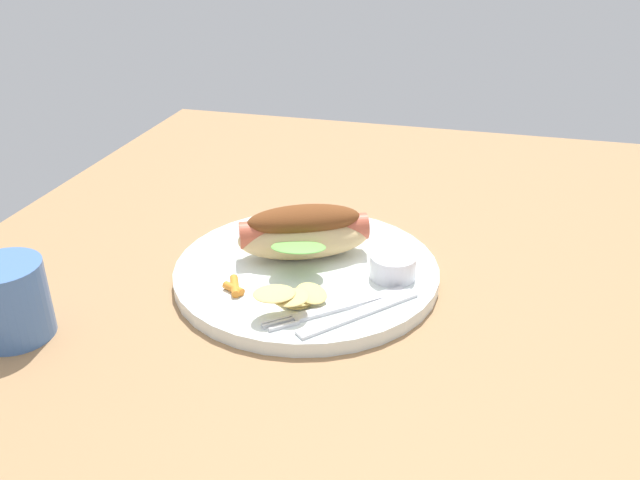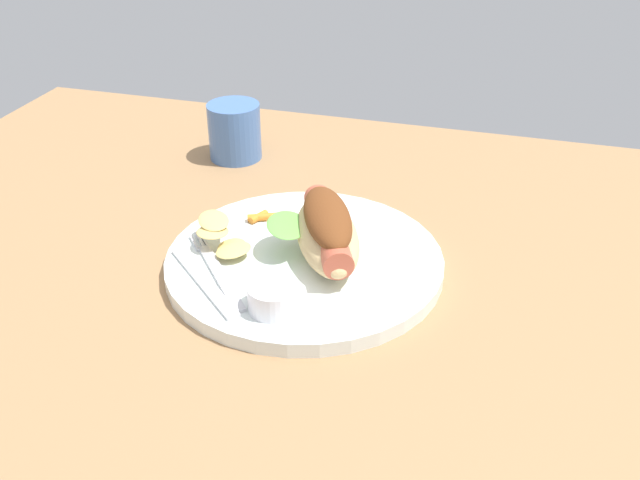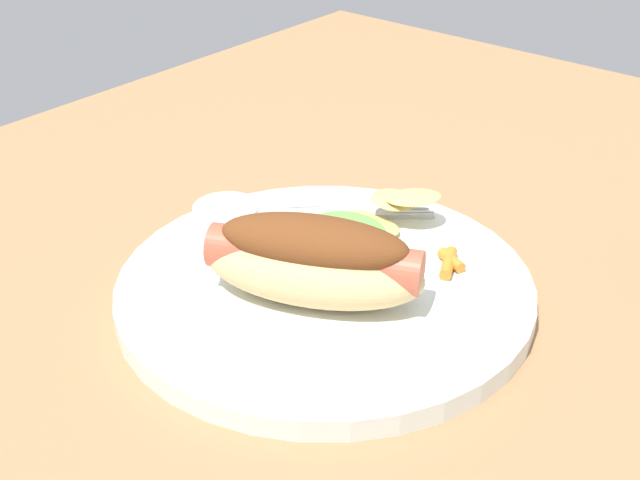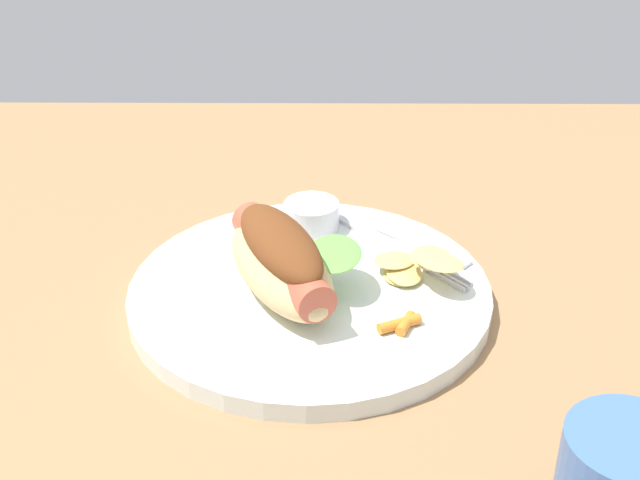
# 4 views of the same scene
# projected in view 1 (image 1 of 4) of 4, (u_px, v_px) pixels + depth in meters

# --- Properties ---
(ground_plane) EXTENTS (1.20, 0.90, 0.02)m
(ground_plane) POSITION_uv_depth(u_px,v_px,m) (317.00, 286.00, 0.75)
(ground_plane) COLOR #9E754C
(plate) EXTENTS (0.30, 0.30, 0.02)m
(plate) POSITION_uv_depth(u_px,v_px,m) (307.00, 270.00, 0.75)
(plate) COLOR white
(plate) RESTS_ON ground_plane
(hot_dog) EXTENTS (0.13, 0.17, 0.06)m
(hot_dog) POSITION_uv_depth(u_px,v_px,m) (304.00, 232.00, 0.75)
(hot_dog) COLOR #DBB77A
(hot_dog) RESTS_ON plate
(sauce_ramekin) EXTENTS (0.05, 0.05, 0.03)m
(sauce_ramekin) POSITION_uv_depth(u_px,v_px,m) (393.00, 265.00, 0.71)
(sauce_ramekin) COLOR white
(sauce_ramekin) RESTS_ON plate
(fork) EXTENTS (0.11, 0.13, 0.00)m
(fork) POSITION_uv_depth(u_px,v_px,m) (340.00, 307.00, 0.66)
(fork) COLOR silver
(fork) RESTS_ON plate
(knife) EXTENTS (0.11, 0.11, 0.00)m
(knife) POSITION_uv_depth(u_px,v_px,m) (359.00, 313.00, 0.65)
(knife) COLOR silver
(knife) RESTS_ON plate
(chips_pile) EXTENTS (0.09, 0.08, 0.03)m
(chips_pile) POSITION_uv_depth(u_px,v_px,m) (294.00, 297.00, 0.66)
(chips_pile) COLOR #DCC06B
(chips_pile) RESTS_ON plate
(carrot_garnish) EXTENTS (0.04, 0.03, 0.01)m
(carrot_garnish) POSITION_uv_depth(u_px,v_px,m) (234.00, 287.00, 0.69)
(carrot_garnish) COLOR orange
(carrot_garnish) RESTS_ON plate
(drinking_cup) EXTENTS (0.07, 0.07, 0.08)m
(drinking_cup) POSITION_uv_depth(u_px,v_px,m) (10.00, 301.00, 0.63)
(drinking_cup) COLOR #4770B2
(drinking_cup) RESTS_ON ground_plane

